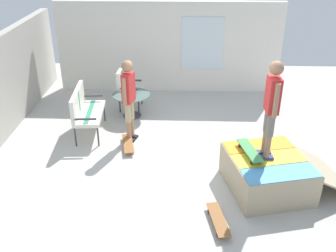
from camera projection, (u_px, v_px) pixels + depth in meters
The scene contains 11 objects.
ground_plane at pixel (187, 164), 7.57m from camera, with size 12.00×12.00×0.10m, color beige.
house_facade at pixel (169, 47), 10.37m from camera, with size 0.23×6.00×2.42m.
skate_ramp at pixel (269, 173), 6.67m from camera, with size 1.80×2.33×0.62m.
patio_bench at pixel (84, 108), 8.34m from camera, with size 1.29×0.64×1.02m.
patio_chair_near_house at pixel (126, 85), 9.53m from camera, with size 0.65×0.58×1.02m.
patio_table at pixel (131, 101), 9.21m from camera, with size 0.90×0.90×0.57m.
person_watching at pixel (129, 95), 7.89m from camera, with size 0.46×0.31×1.77m.
person_skater at pixel (272, 104), 6.12m from camera, with size 0.48×0.25×1.69m.
skateboard_by_bench at pixel (128, 144), 8.02m from camera, with size 0.82×0.36×0.10m.
skateboard_spare at pixel (218, 220), 5.94m from camera, with size 0.82×0.34×0.10m.
skateboard_on_ramp at pixel (250, 151), 6.57m from camera, with size 0.82×0.37×0.10m.
Camera 1 is at (-6.38, 0.14, 4.10)m, focal length 41.22 mm.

